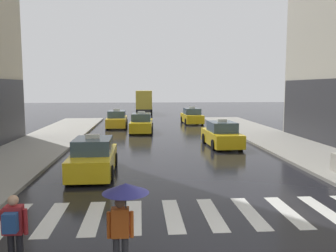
# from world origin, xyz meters

# --- Properties ---
(crosswalk_markings) EXTENTS (11.30, 2.80, 0.01)m
(crosswalk_markings) POSITION_xyz_m (0.00, 3.00, 0.00)
(crosswalk_markings) COLOR silver
(crosswalk_markings) RESTS_ON ground
(taxi_lead) EXTENTS (1.96, 4.55, 1.80)m
(taxi_lead) POSITION_xyz_m (-3.67, 8.30, 0.72)
(taxi_lead) COLOR yellow
(taxi_lead) RESTS_ON ground
(taxi_second) EXTENTS (2.04, 4.59, 1.80)m
(taxi_second) POSITION_xyz_m (3.75, 15.02, 0.72)
(taxi_second) COLOR yellow
(taxi_second) RESTS_ON ground
(taxi_third) EXTENTS (2.11, 4.62, 1.80)m
(taxi_third) POSITION_xyz_m (-1.47, 22.60, 0.72)
(taxi_third) COLOR yellow
(taxi_third) RESTS_ON ground
(taxi_fourth) EXTENTS (1.93, 4.54, 1.80)m
(taxi_fourth) POSITION_xyz_m (-3.81, 26.24, 0.72)
(taxi_fourth) COLOR gold
(taxi_fourth) RESTS_ON ground
(taxi_fifth) EXTENTS (2.05, 4.60, 1.80)m
(taxi_fifth) POSITION_xyz_m (3.94, 29.46, 0.72)
(taxi_fifth) COLOR yellow
(taxi_fifth) RESTS_ON ground
(box_truck) EXTENTS (2.45, 7.60, 3.35)m
(box_truck) POSITION_xyz_m (-0.96, 43.17, 1.85)
(box_truck) COLOR #2D2D2D
(box_truck) RESTS_ON ground
(pedestrian_with_umbrella) EXTENTS (0.96, 0.96, 1.94)m
(pedestrian_with_umbrella) POSITION_xyz_m (-1.91, -0.23, 1.52)
(pedestrian_with_umbrella) COLOR #333338
(pedestrian_with_umbrella) RESTS_ON ground
(pedestrian_with_backpack) EXTENTS (0.55, 0.43, 1.65)m
(pedestrian_with_backpack) POSITION_xyz_m (-4.21, 0.05, 0.97)
(pedestrian_with_backpack) COLOR black
(pedestrian_with_backpack) RESTS_ON ground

